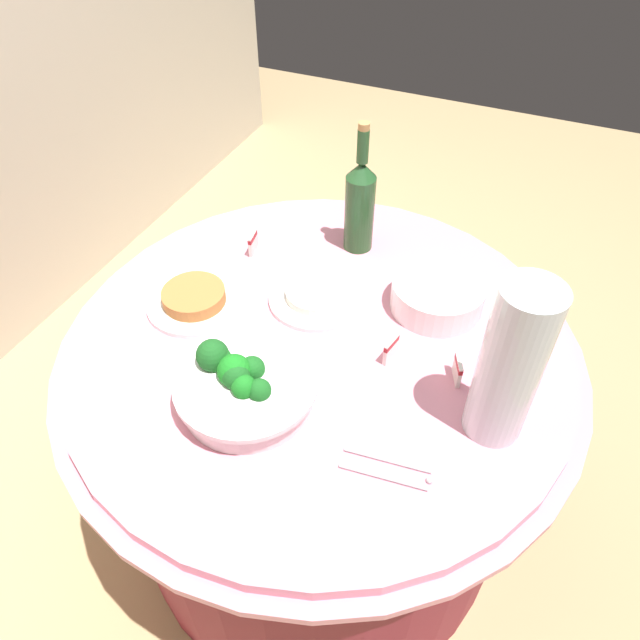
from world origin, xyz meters
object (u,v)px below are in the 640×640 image
object	(u,v)px
broccoli_bowl	(244,385)
label_placard_mid	(392,347)
label_placard_rear	(457,370)
serving_tongs	(389,469)
plate_stack	(437,295)
wine_bottle	(360,203)
decorative_fruit_vase	(509,369)
food_plate_peanuts	(194,299)
label_placard_front	(253,242)
food_plate_rice	(316,296)

from	to	relation	value
broccoli_bowl	label_placard_mid	world-z (taller)	broccoli_bowl
label_placard_mid	label_placard_rear	world-z (taller)	same
broccoli_bowl	serving_tongs	xyz separation A→B (m)	(-0.04, -0.31, -0.04)
broccoli_bowl	plate_stack	bearing A→B (deg)	-33.23
plate_stack	wine_bottle	world-z (taller)	wine_bottle
plate_stack	wine_bottle	xyz separation A→B (m)	(0.14, 0.25, 0.09)
wine_bottle	decorative_fruit_vase	world-z (taller)	decorative_fruit_vase
label_placard_mid	label_placard_rear	bearing A→B (deg)	-92.96
serving_tongs	label_placard_mid	distance (m)	0.28
wine_bottle	serving_tongs	size ratio (longest dim) A/B	2.00
plate_stack	food_plate_peanuts	size ratio (longest dim) A/B	0.95
serving_tongs	wine_bottle	bearing A→B (deg)	25.95
food_plate_peanuts	label_placard_rear	distance (m)	0.61
plate_stack	serving_tongs	bearing A→B (deg)	-174.54
serving_tongs	food_plate_peanuts	bearing A→B (deg)	66.92
decorative_fruit_vase	label_placard_rear	xyz separation A→B (m)	(0.08, 0.09, -0.13)
decorative_fruit_vase	serving_tongs	size ratio (longest dim) A/B	2.03
serving_tongs	label_placard_rear	bearing A→B (deg)	-12.03
decorative_fruit_vase	label_placard_mid	size ratio (longest dim) A/B	6.18
label_placard_front	plate_stack	bearing A→B (deg)	-91.70
wine_bottle	serving_tongs	bearing A→B (deg)	-154.05
decorative_fruit_vase	label_placard_rear	size ratio (longest dim) A/B	6.18
plate_stack	food_plate_peanuts	world-z (taller)	plate_stack
label_placard_mid	label_placard_rear	distance (m)	0.14
label_placard_mid	label_placard_rear	size ratio (longest dim) A/B	1.00
wine_bottle	label_placard_mid	bearing A→B (deg)	-148.69
wine_bottle	label_placard_rear	bearing A→B (deg)	-134.81
broccoli_bowl	label_placard_mid	bearing A→B (deg)	-45.67
plate_stack	decorative_fruit_vase	world-z (taller)	decorative_fruit_vase
wine_bottle	serving_tongs	xyz separation A→B (m)	(-0.60, -0.29, -0.12)
wine_bottle	label_placard_mid	size ratio (longest dim) A/B	6.11
wine_bottle	decorative_fruit_vase	xyz separation A→B (m)	(-0.43, -0.44, 0.03)
serving_tongs	food_plate_peanuts	size ratio (longest dim) A/B	0.76
wine_bottle	label_placard_rear	xyz separation A→B (m)	(-0.34, -0.35, -0.10)
label_placard_front	serving_tongs	bearing A→B (deg)	-131.70
broccoli_bowl	label_placard_front	distance (m)	0.48
decorative_fruit_vase	food_plate_rice	xyz separation A→B (m)	(0.19, 0.45, -0.15)
wine_bottle	food_plate_rice	distance (m)	0.26
wine_bottle	food_plate_peanuts	distance (m)	0.46
food_plate_rice	label_placard_mid	size ratio (longest dim) A/B	4.00
plate_stack	wine_bottle	bearing A→B (deg)	59.72
food_plate_rice	label_placard_rear	xyz separation A→B (m)	(-0.11, -0.36, 0.02)
label_placard_rear	decorative_fruit_vase	bearing A→B (deg)	-132.32
label_placard_front	label_placard_rear	bearing A→B (deg)	-110.16
plate_stack	decorative_fruit_vase	distance (m)	0.36
broccoli_bowl	wine_bottle	distance (m)	0.57
label_placard_front	wine_bottle	bearing A→B (deg)	-60.89
food_plate_peanuts	label_placard_front	size ratio (longest dim) A/B	4.00
broccoli_bowl	wine_bottle	size ratio (longest dim) A/B	0.83
wine_bottle	food_plate_rice	world-z (taller)	wine_bottle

